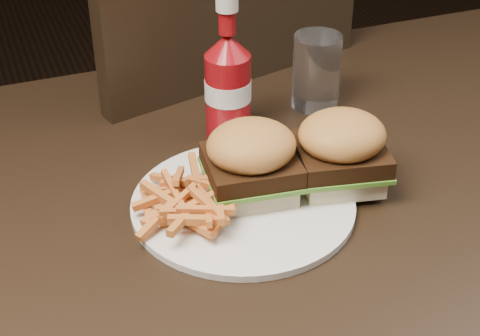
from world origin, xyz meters
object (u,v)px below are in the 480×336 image
object	(u,v)px
chair_far	(175,182)
tumbler	(316,71)
ketchup_bottle	(228,97)
dining_table	(278,197)
plate	(243,204)

from	to	relation	value
chair_far	tumbler	size ratio (longest dim) A/B	4.38
ketchup_bottle	tumbler	xyz separation A→B (m)	(0.15, 0.04, -0.01)
chair_far	ketchup_bottle	xyz separation A→B (m)	(-0.02, -0.37, 0.38)
chair_far	dining_table	bearing A→B (deg)	75.50
chair_far	ketchup_bottle	world-z (taller)	ketchup_bottle
chair_far	plate	distance (m)	0.63
dining_table	ketchup_bottle	world-z (taller)	ketchup_bottle
chair_far	tumbler	bearing A→B (deg)	97.21
dining_table	ketchup_bottle	bearing A→B (deg)	97.69
plate	dining_table	bearing A→B (deg)	27.11
ketchup_bottle	tumbler	distance (m)	0.16
plate	ketchup_bottle	xyz separation A→B (m)	(0.04, 0.16, 0.06)
dining_table	plate	size ratio (longest dim) A/B	4.51
plate	ketchup_bottle	distance (m)	0.18
dining_table	chair_far	distance (m)	0.58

